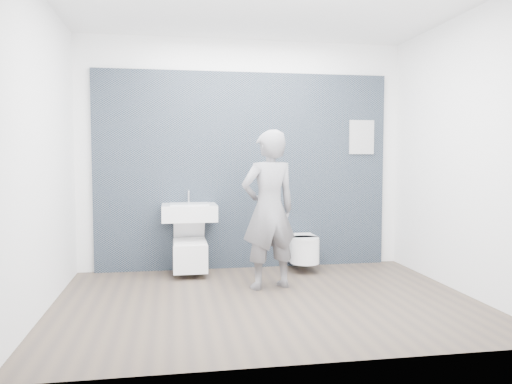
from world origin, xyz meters
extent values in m
plane|color=brown|center=(0.00, 0.00, 0.00)|extent=(4.00, 4.00, 0.00)
plane|color=white|center=(0.00, 1.50, 1.40)|extent=(4.00, 0.00, 4.00)
plane|color=white|center=(0.00, -1.50, 1.40)|extent=(4.00, 0.00, 4.00)
plane|color=white|center=(-2.00, 0.00, 1.40)|extent=(0.00, 3.00, 3.00)
plane|color=white|center=(2.00, 0.00, 1.40)|extent=(0.00, 3.00, 3.00)
plane|color=white|center=(0.00, 0.00, 2.80)|extent=(4.00, 4.00, 0.00)
cube|color=black|center=(0.00, 1.47, 0.00)|extent=(3.60, 0.06, 2.40)
cube|color=white|center=(-0.68, 1.20, 0.73)|extent=(0.63, 0.47, 0.19)
cube|color=silver|center=(-0.68, 1.18, 0.82)|extent=(0.44, 0.31, 0.03)
cylinder|color=silver|center=(-0.68, 1.38, 0.90)|extent=(0.02, 0.02, 0.16)
cylinder|color=silver|center=(-0.68, 1.33, 0.97)|extent=(0.02, 0.10, 0.02)
cylinder|color=silver|center=(-0.68, 1.42, 0.57)|extent=(0.04, 0.04, 0.13)
cube|color=white|center=(-0.68, 1.16, 0.23)|extent=(0.38, 0.56, 0.32)
cylinder|color=silver|center=(-0.68, 1.12, 0.38)|extent=(0.27, 0.27, 0.03)
cube|color=white|center=(-0.68, 1.12, 0.40)|extent=(0.36, 0.45, 0.02)
cube|color=white|center=(-0.68, 1.26, 0.57)|extent=(0.36, 0.27, 0.33)
cube|color=silver|center=(-0.68, 1.41, 0.11)|extent=(0.10, 0.06, 0.08)
cube|color=white|center=(0.67, 1.24, 0.26)|extent=(0.34, 0.39, 0.28)
cylinder|color=white|center=(0.67, 1.05, 0.26)|extent=(0.34, 0.34, 0.28)
cube|color=white|center=(0.67, 1.22, 0.41)|extent=(0.32, 0.37, 0.03)
cylinder|color=white|center=(0.67, 1.03, 0.41)|extent=(0.32, 0.32, 0.03)
cube|color=silver|center=(0.67, 1.41, 0.16)|extent=(0.09, 0.06, 0.08)
cube|color=white|center=(1.50, 1.43, 0.00)|extent=(0.32, 0.03, 0.43)
imported|color=gray|center=(0.11, 0.44, 0.83)|extent=(0.68, 0.53, 1.65)
camera|label=1|loc=(-0.89, -4.61, 1.37)|focal=35.00mm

